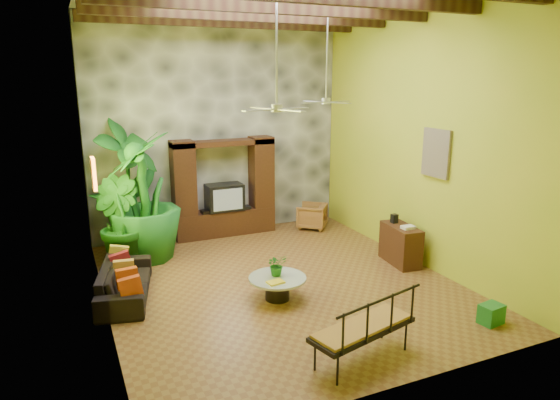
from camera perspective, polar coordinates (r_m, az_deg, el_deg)
name	(u,v)px	position (r m, az deg, el deg)	size (l,w,h in m)	color
ground	(278,282)	(9.33, -0.21, -9.37)	(7.00, 7.00, 0.00)	brown
back_wall	(218,128)	(11.90, -7.14, 8.14)	(6.00, 0.02, 5.00)	#A0B729
left_wall	(94,159)	(7.93, -20.53, 4.38)	(0.02, 7.00, 5.00)	#A0B729
right_wall	(418,139)	(10.22, 15.45, 6.77)	(0.02, 7.00, 5.00)	#A0B729
stone_accent_wall	(218,128)	(11.84, -7.06, 8.12)	(5.98, 0.10, 4.98)	#3E4047
ceiling_beams	(278,7)	(8.62, -0.24, 21.20)	(5.95, 5.36, 0.22)	#342310
entertainment_center	(224,195)	(11.82, -6.40, 0.57)	(2.40, 0.55, 2.30)	black
ceiling_fan_front	(277,95)	(8.11, -0.38, 11.89)	(1.28, 1.28, 1.86)	#A5A5AA
ceiling_fan_back	(326,91)	(10.35, 5.31, 12.32)	(1.28, 1.28, 1.86)	#A5A5AA
wall_art_mask	(94,174)	(8.98, -20.52, 2.84)	(0.06, 0.32, 0.55)	gold
wall_art_painting	(436,153)	(9.77, 17.42, 5.13)	(0.06, 0.70, 0.90)	#235082
sofa	(125,281)	(9.03, -17.31, -8.88)	(1.96, 0.77, 0.57)	black
wicker_armchair	(312,216)	(12.42, 3.67, -1.84)	(0.66, 0.68, 0.62)	olive
tall_plant_a	(130,185)	(11.13, -16.77, 1.64)	(1.50, 1.02, 2.85)	#16571D
tall_plant_b	(118,223)	(10.22, -18.03, -2.51)	(1.01, 0.81, 1.83)	#175717
tall_plant_c	(143,197)	(10.44, -15.39, 0.31)	(1.48, 1.48, 2.64)	#195F1E
coffee_table	(277,285)	(8.58, -0.30, -9.69)	(0.98, 0.98, 0.40)	black
centerpiece_plant	(277,265)	(8.53, -0.36, -7.40)	(0.34, 0.29, 0.38)	#1B5E18
yellow_tray	(276,282)	(8.29, -0.51, -9.37)	(0.27, 0.19, 0.03)	gold
iron_bench	(366,326)	(6.80, 9.81, -13.99)	(1.63, 0.92, 0.57)	black
side_console	(400,245)	(10.38, 13.61, -4.98)	(0.44, 0.98, 0.78)	#361E11
green_bin	(491,314)	(8.49, 22.99, -11.91)	(0.35, 0.26, 0.31)	#20793D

